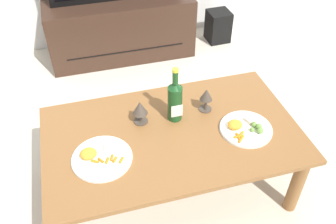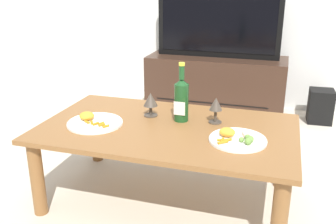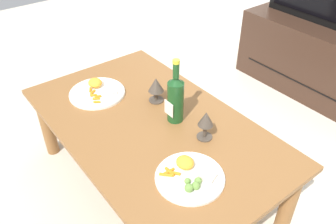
# 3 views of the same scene
# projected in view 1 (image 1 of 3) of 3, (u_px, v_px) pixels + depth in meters

# --- Properties ---
(ground_plane) EXTENTS (6.40, 6.40, 0.00)m
(ground_plane) POSITION_uv_depth(u_px,v_px,m) (172.00, 185.00, 2.18)
(ground_plane) COLOR beige
(dining_table) EXTENTS (1.31, 0.78, 0.43)m
(dining_table) POSITION_uv_depth(u_px,v_px,m) (172.00, 141.00, 1.94)
(dining_table) COLOR brown
(dining_table) RESTS_ON ground_plane
(tv_stand) EXTENTS (1.20, 0.45, 0.50)m
(tv_stand) POSITION_uv_depth(u_px,v_px,m) (121.00, 28.00, 3.11)
(tv_stand) COLOR #382319
(tv_stand) RESTS_ON ground_plane
(floor_speaker) EXTENTS (0.20, 0.20, 0.28)m
(floor_speaker) POSITION_uv_depth(u_px,v_px,m) (218.00, 26.00, 3.36)
(floor_speaker) COLOR black
(floor_speaker) RESTS_ON ground_plane
(wine_bottle) EXTENTS (0.08, 0.08, 0.32)m
(wine_bottle) POSITION_uv_depth(u_px,v_px,m) (175.00, 100.00, 1.90)
(wine_bottle) COLOR #19471E
(wine_bottle) RESTS_ON dining_table
(goblet_left) EXTENTS (0.08, 0.08, 0.13)m
(goblet_left) POSITION_uv_depth(u_px,v_px,m) (140.00, 109.00, 1.90)
(goblet_left) COLOR #473D33
(goblet_left) RESTS_ON dining_table
(goblet_right) EXTENTS (0.07, 0.07, 0.14)m
(goblet_right) POSITION_uv_depth(u_px,v_px,m) (206.00, 96.00, 1.97)
(goblet_right) COLOR #473D33
(goblet_right) RESTS_ON dining_table
(dinner_plate_left) EXTENTS (0.29, 0.29, 0.06)m
(dinner_plate_left) POSITION_uv_depth(u_px,v_px,m) (101.00, 157.00, 1.75)
(dinner_plate_left) COLOR white
(dinner_plate_left) RESTS_ON dining_table
(dinner_plate_right) EXTENTS (0.27, 0.27, 0.05)m
(dinner_plate_right) POSITION_uv_depth(u_px,v_px,m) (245.00, 128.00, 1.90)
(dinner_plate_right) COLOR white
(dinner_plate_right) RESTS_ON dining_table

